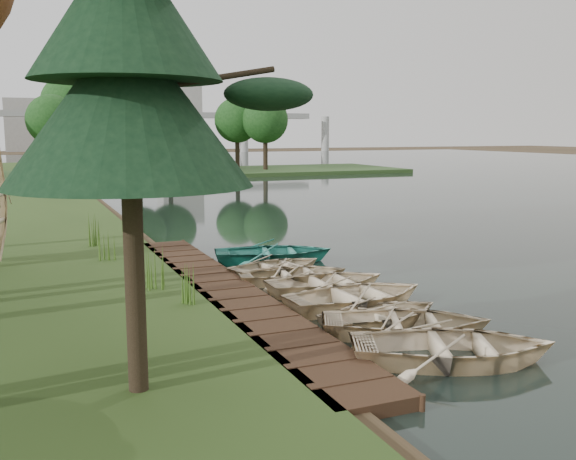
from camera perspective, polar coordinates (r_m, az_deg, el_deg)
name	(u,v)px	position (r m, az deg, el deg)	size (l,w,h in m)	color
ground	(282,294)	(17.93, -0.56, -5.67)	(300.00, 300.00, 0.00)	#3D2F1D
water	(554,192)	(51.56, 22.55, 3.12)	(130.00, 200.00, 0.05)	black
boardwalk	(227,294)	(17.37, -5.47, -5.67)	(1.60, 16.00, 0.30)	#352214
peninsula	(171,173)	(67.80, -10.36, 4.99)	(50.00, 14.00, 0.45)	#2B461F
far_trees	(136,112)	(67.06, -13.34, 10.17)	(45.60, 5.60, 8.80)	black
bridge	(115,119)	(137.41, -15.09, 9.51)	(95.90, 4.00, 8.60)	#A5A5A0
building_a	(178,113)	(160.37, -9.74, 10.21)	(10.00, 8.00, 18.00)	#A5A5A0
building_b	(23,125)	(161.10, -22.48, 8.61)	(8.00, 8.00, 12.00)	#A5A5A0
rowboat_0	(454,343)	(12.87, 14.50, -9.67)	(2.80, 3.93, 0.81)	beige
rowboat_1	(407,319)	(14.28, 10.51, -7.81)	(2.62, 3.67, 0.76)	beige
rowboat_2	(383,311)	(15.08, 8.47, -7.10)	(2.22, 3.10, 0.64)	beige
rowboat_3	(357,292)	(16.33, 6.19, -5.54)	(2.74, 3.83, 0.79)	beige
rowboat_4	(327,279)	(17.91, 3.51, -4.36)	(2.46, 3.45, 0.71)	beige
rowboat_5	(293,271)	(18.93, 0.47, -3.68)	(2.36, 3.31, 0.68)	beige
rowboat_6	(278,264)	(20.00, -0.92, -3.04)	(2.29, 3.21, 0.66)	beige
rowboat_7	(274,250)	(21.82, -1.26, -1.83)	(2.85, 4.00, 0.83)	teal
pine_tree	(126,51)	(10.30, -14.18, 15.14)	(3.80, 3.80, 8.41)	black
reeds_0	(184,283)	(15.86, -9.24, -4.69)	(0.60, 0.60, 1.02)	#3F661E
reeds_1	(156,270)	(17.54, -11.69, -3.48)	(0.60, 0.60, 1.01)	#3F661E
reeds_2	(107,245)	(21.86, -15.81, -1.32)	(0.60, 0.60, 0.95)	#3F661E
reeds_3	(96,230)	(24.66, -16.72, -0.02)	(0.60, 0.60, 1.13)	#3F661E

